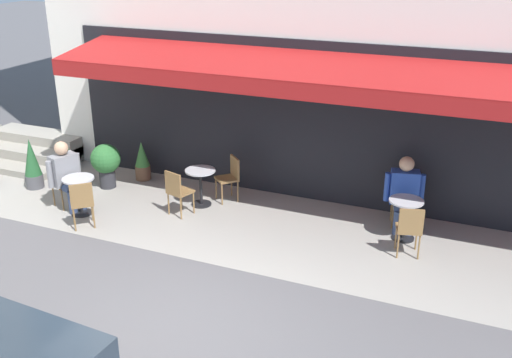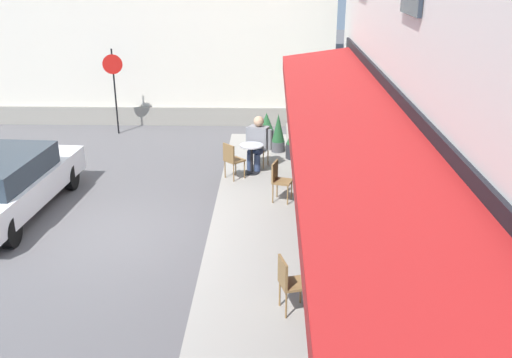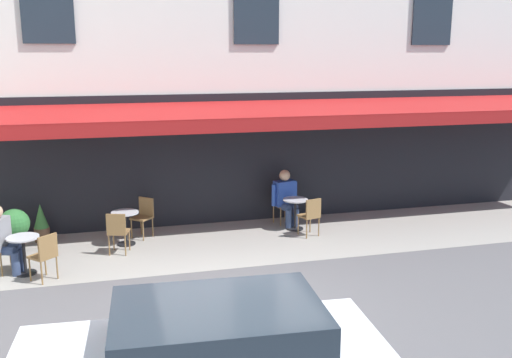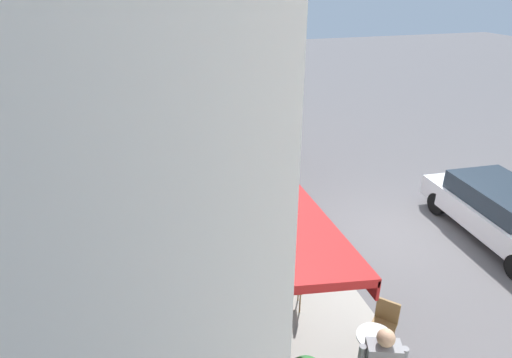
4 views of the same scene
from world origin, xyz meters
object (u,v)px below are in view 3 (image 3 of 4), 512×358
at_px(seated_patron_in_blue, 286,196).
at_px(parked_car_white, 206,356).
at_px(potted_plant_entrance_left, 15,227).
at_px(potted_plant_by_steps, 41,223).
at_px(cafe_chair_wicker_corner_right, 311,214).
at_px(cafe_table_mid_terrace, 125,223).
at_px(cafe_chair_wicker_corner_left, 118,229).
at_px(cafe_chair_wicker_near_door, 45,253).
at_px(cafe_chair_wicker_facing_street, 144,214).
at_px(cafe_table_streetside, 24,250).
at_px(cafe_table_near_entrance, 295,210).
at_px(cafe_chair_wicker_back_row, 281,201).
at_px(seated_companion_in_grey, 2,238).

xyz_separation_m(seated_patron_in_blue, parked_car_white, (3.16, 6.88, -0.01)).
bearing_deg(potted_plant_entrance_left, potted_plant_by_steps, -123.55).
height_order(potted_plant_entrance_left, parked_car_white, parked_car_white).
distance_m(cafe_chair_wicker_corner_right, cafe_table_mid_terrace, 4.18).
xyz_separation_m(cafe_chair_wicker_corner_left, potted_plant_entrance_left, (2.10, -0.64, 0.03)).
bearing_deg(cafe_chair_wicker_near_door, cafe_table_mid_terrace, -130.88).
xyz_separation_m(cafe_chair_wicker_facing_street, potted_plant_by_steps, (2.26, -0.26, -0.12)).
height_order(cafe_chair_wicker_corner_left, cafe_table_streetside, cafe_chair_wicker_corner_left).
relative_size(cafe_chair_wicker_facing_street, parked_car_white, 0.21).
relative_size(cafe_table_mid_terrace, cafe_table_streetside, 1.00).
bearing_deg(cafe_chair_wicker_corner_left, cafe_table_mid_terrace, -106.33).
xyz_separation_m(cafe_table_mid_terrace, potted_plant_entrance_left, (2.27, -0.04, 0.09)).
bearing_deg(cafe_chair_wicker_corner_right, parked_car_white, 59.63).
height_order(potted_plant_entrance_left, potted_plant_by_steps, potted_plant_entrance_left).
distance_m(potted_plant_entrance_left, potted_plant_by_steps, 0.83).
relative_size(cafe_chair_wicker_near_door, potted_plant_by_steps, 1.05).
height_order(cafe_chair_wicker_corner_right, potted_plant_by_steps, cafe_chair_wicker_corner_right).
relative_size(cafe_table_near_entrance, cafe_table_mid_terrace, 1.00).
height_order(cafe_chair_wicker_corner_right, cafe_table_streetside, cafe_chair_wicker_corner_right).
xyz_separation_m(cafe_table_streetside, potted_plant_entrance_left, (0.34, -1.31, 0.09)).
bearing_deg(cafe_table_mid_terrace, cafe_chair_wicker_near_door, 49.12).
xyz_separation_m(cafe_chair_wicker_back_row, seated_patron_in_blue, (-0.05, 0.21, 0.18)).
height_order(cafe_chair_wicker_facing_street, seated_companion_in_grey, seated_companion_in_grey).
distance_m(cafe_table_near_entrance, seated_patron_in_blue, 0.48).
bearing_deg(cafe_chair_wicker_corner_left, potted_plant_entrance_left, -17.11).
bearing_deg(cafe_chair_wicker_corner_right, seated_companion_in_grey, 5.57).
bearing_deg(cafe_table_streetside, potted_plant_by_steps, -93.18).
bearing_deg(parked_car_white, potted_plant_entrance_left, -65.06).
distance_m(cafe_table_streetside, parked_car_white, 5.74).
height_order(cafe_table_mid_terrace, cafe_table_streetside, same).
bearing_deg(potted_plant_entrance_left, cafe_table_streetside, 104.47).
bearing_deg(seated_patron_in_blue, parked_car_white, 65.31).
distance_m(cafe_chair_wicker_corner_left, cafe_chair_wicker_near_door, 1.75).
xyz_separation_m(cafe_chair_wicker_corner_right, parked_car_white, (3.44, 5.87, 0.16)).
distance_m(cafe_chair_wicker_near_door, potted_plant_by_steps, 2.48).
bearing_deg(cafe_table_near_entrance, cafe_table_streetside, 13.17).
relative_size(potted_plant_entrance_left, potted_plant_by_steps, 1.11).
bearing_deg(parked_car_white, seated_companion_in_grey, -59.95).
bearing_deg(seated_companion_in_grey, cafe_chair_wicker_corner_right, -174.43).
bearing_deg(cafe_table_mid_terrace, seated_patron_in_blue, -172.51).
height_order(cafe_chair_wicker_corner_left, potted_plant_entrance_left, potted_plant_entrance_left).
height_order(seated_patron_in_blue, seated_companion_in_grey, seated_patron_in_blue).
height_order(cafe_chair_wicker_corner_left, cafe_chair_wicker_near_door, same).
bearing_deg(parked_car_white, cafe_table_streetside, -62.60).
distance_m(cafe_chair_wicker_facing_street, parked_car_white, 6.84).
distance_m(cafe_table_mid_terrace, seated_companion_in_grey, 2.59).
height_order(cafe_chair_wicker_facing_street, potted_plant_entrance_left, potted_plant_entrance_left).
bearing_deg(cafe_table_streetside, cafe_table_mid_terrace, -146.61).
bearing_deg(potted_plant_by_steps, cafe_table_mid_terrace, 158.55).
distance_m(seated_companion_in_grey, potted_plant_entrance_left, 1.18).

